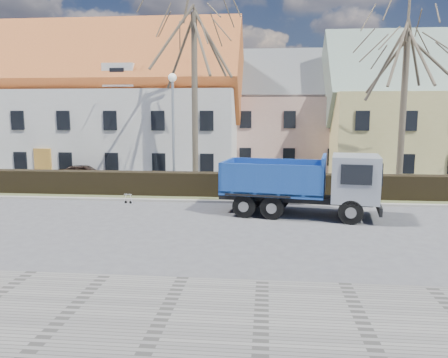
# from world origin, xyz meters

# --- Properties ---
(ground) EXTENTS (120.00, 120.00, 0.00)m
(ground) POSITION_xyz_m (0.00, 0.00, 0.00)
(ground) COLOR #4B4B4E
(sidewalk_near) EXTENTS (80.00, 5.00, 0.08)m
(sidewalk_near) POSITION_xyz_m (0.00, -8.50, 0.04)
(sidewalk_near) COLOR slate
(sidewalk_near) RESTS_ON ground
(curb_far) EXTENTS (80.00, 0.30, 0.12)m
(curb_far) POSITION_xyz_m (0.00, 4.60, 0.06)
(curb_far) COLOR #9C978D
(curb_far) RESTS_ON ground
(grass_strip) EXTENTS (80.00, 3.00, 0.10)m
(grass_strip) POSITION_xyz_m (0.00, 6.20, 0.05)
(grass_strip) COLOR #49522E
(grass_strip) RESTS_ON ground
(hedge) EXTENTS (60.00, 0.90, 1.30)m
(hedge) POSITION_xyz_m (0.00, 6.00, 0.65)
(hedge) COLOR black
(hedge) RESTS_ON ground
(building_white) EXTENTS (26.80, 10.80, 9.50)m
(building_white) POSITION_xyz_m (-13.00, 16.00, 4.75)
(building_white) COLOR silver
(building_white) RESTS_ON ground
(building_pink) EXTENTS (10.80, 8.80, 8.00)m
(building_pink) POSITION_xyz_m (4.00, 20.00, 4.00)
(building_pink) COLOR tan
(building_pink) RESTS_ON ground
(tree_1) EXTENTS (9.20, 9.20, 12.65)m
(tree_1) POSITION_xyz_m (-2.00, 8.50, 6.33)
(tree_1) COLOR #4F4537
(tree_1) RESTS_ON ground
(tree_2) EXTENTS (8.00, 8.00, 11.00)m
(tree_2) POSITION_xyz_m (10.00, 8.50, 5.50)
(tree_2) COLOR #4F4537
(tree_2) RESTS_ON ground
(dump_truck) EXTENTS (7.60, 3.84, 2.90)m
(dump_truck) POSITION_xyz_m (3.56, 2.23, 1.45)
(dump_truck) COLOR navy
(dump_truck) RESTS_ON ground
(streetlight) EXTENTS (0.54, 0.54, 6.89)m
(streetlight) POSITION_xyz_m (-3.00, 7.00, 3.44)
(streetlight) COLOR #979DA5
(streetlight) RESTS_ON ground
(cart_frame) EXTENTS (0.66, 0.44, 0.56)m
(cart_frame) POSITION_xyz_m (-4.94, 3.94, 0.28)
(cart_frame) COLOR silver
(cart_frame) RESTS_ON ground
(parked_car_a) EXTENTS (3.66, 1.69, 1.22)m
(parked_car_a) POSITION_xyz_m (-9.86, 10.36, 0.61)
(parked_car_a) COLOR black
(parked_car_a) RESTS_ON ground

